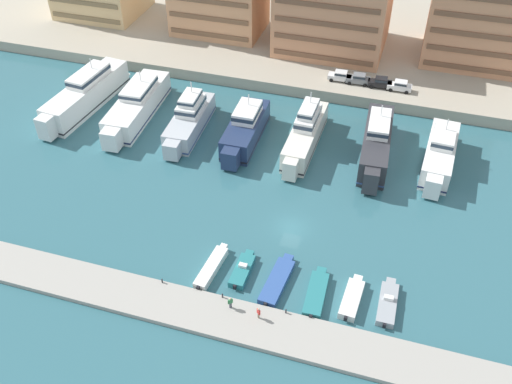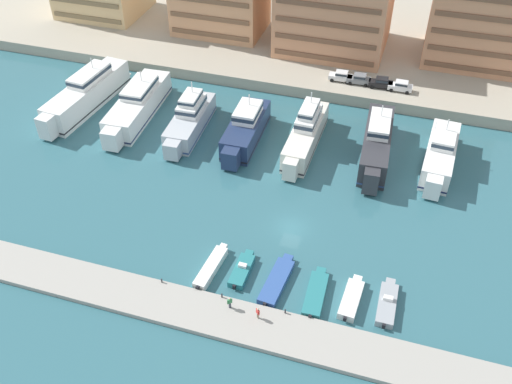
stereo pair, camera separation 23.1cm
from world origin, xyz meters
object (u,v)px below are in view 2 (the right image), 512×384
motorboat_blue_mid_left (277,281)px  yacht_charcoal_center_right (377,143)px  yacht_ivory_center (306,133)px  yacht_white_far_left (86,94)px  yacht_silver_mid_left (190,119)px  car_black_mid_left (381,82)px  motorboat_white_far_left (211,267)px  yacht_navy_center_left (246,129)px  motorboat_teal_center_left (316,293)px  motorboat_white_center (351,299)px  motorboat_teal_left (242,270)px  car_white_far_left (341,76)px  pedestrian_mid_deck (258,312)px  yacht_white_left (137,105)px  pedestrian_near_edge (230,302)px  motorboat_grey_center_right (387,303)px  car_white_center_left (401,86)px  car_grey_left (359,79)px  yacht_white_mid_right (440,154)px

motorboat_blue_mid_left → yacht_charcoal_center_right: bearing=75.3°
yacht_charcoal_center_right → yacht_ivory_center: bearing=-176.8°
yacht_white_far_left → yacht_silver_mid_left: size_ratio=1.32×
yacht_white_far_left → car_black_mid_left: (47.19, 17.65, 0.54)m
motorboat_white_far_left → motorboat_blue_mid_left: size_ratio=0.92×
yacht_navy_center_left → motorboat_teal_center_left: (17.50, -27.36, -1.71)m
motorboat_teal_center_left → motorboat_white_center: (4.11, 0.40, 0.07)m
yacht_ivory_center → motorboat_white_far_left: yacht_ivory_center is taller
yacht_navy_center_left → motorboat_teal_left: size_ratio=2.67×
yacht_charcoal_center_right → car_white_far_left: (-8.81, 17.45, 0.65)m
motorboat_teal_center_left → pedestrian_mid_deck: bearing=-134.9°
yacht_white_left → pedestrian_mid_deck: size_ratio=12.94×
yacht_silver_mid_left → yacht_navy_center_left: yacht_silver_mid_left is taller
car_white_far_left → pedestrian_near_edge: (-2.72, -51.60, -1.45)m
motorboat_white_far_left → motorboat_grey_center_right: motorboat_grey_center_right is taller
motorboat_white_far_left → pedestrian_mid_deck: pedestrian_mid_deck is taller
motorboat_teal_center_left → motorboat_grey_center_right: (8.15, 0.98, 0.04)m
motorboat_teal_left → car_white_center_left: size_ratio=1.52×
yacht_white_left → car_grey_left: 38.29m
car_white_far_left → motorboat_teal_left: bearing=-94.0°
yacht_white_mid_right → car_white_far_left: size_ratio=4.10×
motorboat_grey_center_right → car_grey_left: (-11.08, 45.56, 2.58)m
yacht_white_left → car_grey_left: bearing=27.8°
yacht_navy_center_left → car_white_far_left: yacht_navy_center_left is taller
motorboat_white_far_left → yacht_white_mid_right: bearing=49.6°
yacht_charcoal_center_right → motorboat_white_far_left: yacht_charcoal_center_right is taller
motorboat_blue_mid_left → pedestrian_mid_deck: 6.11m
car_black_mid_left → motorboat_teal_left: bearing=-102.7°
motorboat_teal_center_left → pedestrian_mid_deck: pedestrian_mid_deck is taller
motorboat_teal_left → car_grey_left: bearing=82.0°
car_grey_left → pedestrian_mid_deck: size_ratio=2.56×
yacht_charcoal_center_right → pedestrian_near_edge: 36.06m
car_white_far_left → car_grey_left: 3.21m
motorboat_grey_center_right → yacht_ivory_center: bearing=120.6°
yacht_navy_center_left → car_white_far_left: (11.37, 19.25, 0.90)m
motorboat_white_far_left → motorboat_white_center: (17.17, 0.27, -0.02)m
yacht_white_left → yacht_ivory_center: size_ratio=1.14×
motorboat_teal_left → car_white_center_left: bearing=73.3°
motorboat_white_center → car_black_mid_left: (-3.20, 46.02, 2.54)m
yacht_white_mid_right → car_white_center_left: 18.43m
yacht_charcoal_center_right → car_white_far_left: bearing=116.8°
yacht_white_left → pedestrian_mid_deck: 46.37m
motorboat_teal_left → motorboat_blue_mid_left: bearing=-4.5°
yacht_silver_mid_left → pedestrian_mid_deck: yacht_silver_mid_left is taller
motorboat_teal_left → car_black_mid_left: 46.74m
yacht_silver_mid_left → motorboat_teal_left: bearing=-56.4°
yacht_white_left → yacht_navy_center_left: bearing=-4.0°
yacht_silver_mid_left → motorboat_teal_center_left: size_ratio=2.21×
yacht_navy_center_left → yacht_charcoal_center_right: 20.26m
yacht_white_mid_right → motorboat_white_far_left: bearing=-130.4°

